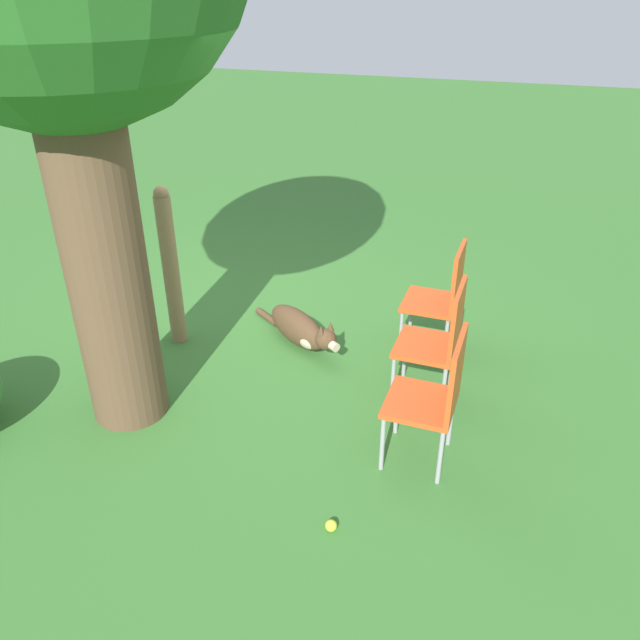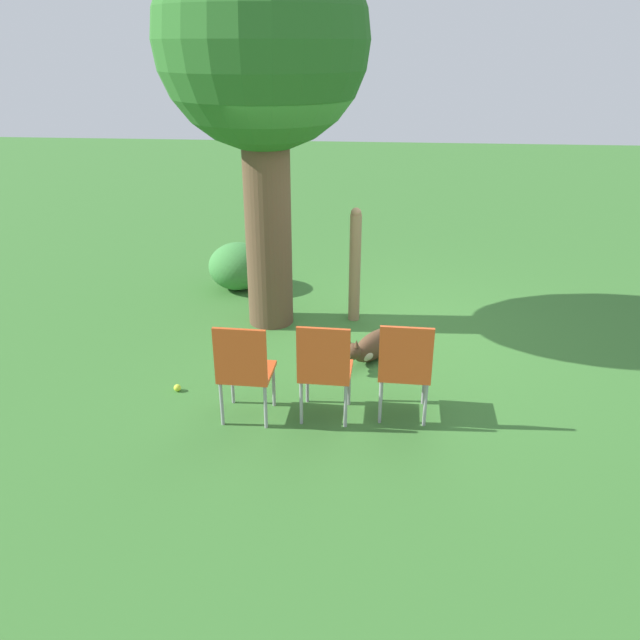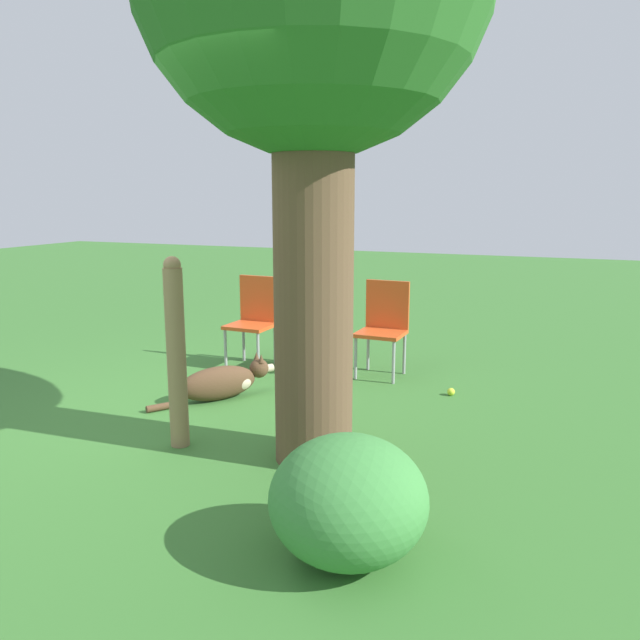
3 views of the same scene
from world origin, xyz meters
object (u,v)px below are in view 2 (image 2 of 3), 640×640
red_chair_1 (325,366)px  red_chair_2 (244,367)px  tennis_ball (177,388)px  dog (373,346)px  fence_post (355,265)px  red_chair_0 (405,365)px  oak_tree (262,52)px

red_chair_1 → red_chair_2: (-0.08, 0.67, 0.00)m
red_chair_1 → tennis_ball: (0.35, 1.43, -0.49)m
dog → red_chair_1: red_chair_1 is taller
dog → tennis_ball: (-0.82, 1.83, -0.12)m
dog → fence_post: fence_post is taller
red_chair_2 → tennis_ball: red_chair_2 is taller
red_chair_0 → red_chair_2: 1.36m
oak_tree → red_chair_2: 3.22m
oak_tree → dog: (-0.87, -1.21, -2.79)m
red_chair_0 → fence_post: bearing=15.5°
dog → red_chair_2: red_chair_2 is taller
oak_tree → tennis_ball: size_ratio=60.73×
red_chair_0 → tennis_ball: (0.27, 2.10, -0.49)m
red_chair_1 → red_chair_2: bearing=98.5°
dog → red_chair_1: bearing=16.7°
dog → tennis_ball: size_ratio=14.59×
red_chair_0 → red_chair_2: bearing=98.5°
oak_tree → tennis_ball: 3.42m
oak_tree → fence_post: (0.15, -0.97, -2.26)m
red_chair_0 → tennis_ball: red_chair_0 is taller
red_chair_0 → tennis_ball: 2.18m
dog → fence_post: 1.17m
oak_tree → red_chair_1: 3.26m
oak_tree → dog: oak_tree is taller
red_chair_0 → dog: bearing=15.9°
dog → oak_tree: bearing=-90.2°
red_chair_2 → tennis_ball: bearing=62.3°
fence_post → red_chair_2: fence_post is taller
oak_tree → red_chair_1: (-2.04, -0.81, -2.41)m
dog → tennis_ball: 2.01m
tennis_ball → dog: bearing=-65.7°
oak_tree → red_chair_0: 3.45m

